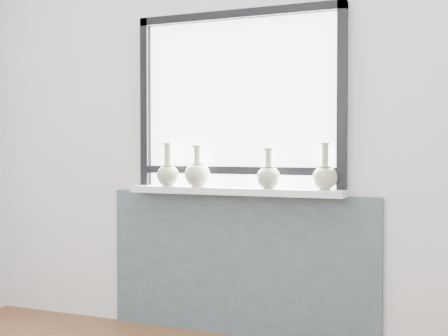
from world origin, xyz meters
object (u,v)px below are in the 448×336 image
at_px(vase_b, 198,173).
at_px(vase_d, 325,176).
at_px(vase_c, 269,175).
at_px(windowsill, 234,191).
at_px(vase_a, 168,173).

xyz_separation_m(vase_b, vase_d, (0.77, 0.03, -0.00)).
distance_m(vase_c, vase_d, 0.32).
distance_m(windowsill, vase_d, 0.55).
distance_m(vase_b, vase_d, 0.77).
xyz_separation_m(vase_b, vase_c, (0.45, -0.01, -0.01)).
xyz_separation_m(vase_a, vase_d, (0.97, 0.03, -0.00)).
xyz_separation_m(vase_c, vase_d, (0.32, 0.04, 0.00)).
bearing_deg(vase_c, vase_a, 179.48).
distance_m(vase_a, vase_b, 0.20).
bearing_deg(vase_d, windowsill, -179.04).
bearing_deg(vase_b, vase_d, 2.08).
xyz_separation_m(windowsill, vase_a, (-0.43, -0.02, 0.10)).
relative_size(vase_b, vase_d, 0.95).
height_order(windowsill, vase_b, vase_b).
relative_size(windowsill, vase_d, 5.02).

